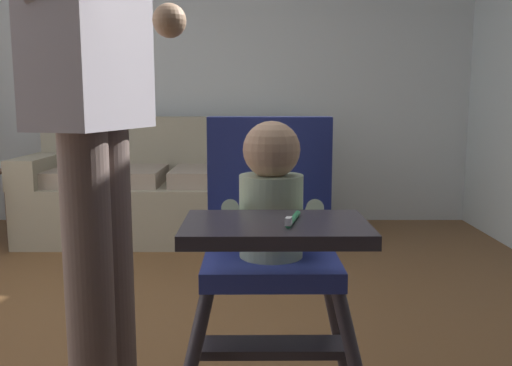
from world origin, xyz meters
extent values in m
cube|color=silver|center=(0.00, 2.53, 1.36)|extent=(5.05, 0.06, 2.73)
cube|color=gray|center=(-0.22, 1.95, 0.20)|extent=(2.00, 0.84, 0.40)
cube|color=gray|center=(-0.22, 2.28, 0.63)|extent=(2.00, 0.22, 0.46)
cube|color=gray|center=(-1.13, 1.95, 0.50)|extent=(0.20, 0.84, 0.20)
cube|color=gray|center=(0.69, 1.95, 0.50)|extent=(0.20, 0.84, 0.20)
cube|color=gray|center=(-0.65, 1.90, 0.46)|extent=(0.79, 0.60, 0.11)
cube|color=gray|center=(0.21, 1.90, 0.46)|extent=(0.79, 0.60, 0.11)
cube|color=#3D4C75|center=(0.48, 2.15, 0.60)|extent=(0.35, 0.13, 0.34)
cylinder|color=#36313A|center=(0.23, -0.28, 0.26)|extent=(0.17, 0.17, 0.53)
cylinder|color=#36313A|center=(0.67, -0.27, 0.26)|extent=(0.17, 0.17, 0.53)
cube|color=#2F3D9B|center=(0.45, -0.49, 0.55)|extent=(0.36, 0.36, 0.05)
cube|color=#2F3D9B|center=(0.45, -0.34, 0.76)|extent=(0.36, 0.07, 0.37)
cube|color=#36313A|center=(0.45, -0.78, 0.71)|extent=(0.40, 0.26, 0.03)
cube|color=#36313A|center=(0.45, -0.60, 0.35)|extent=(0.40, 0.10, 0.02)
cylinder|color=beige|center=(0.45, -0.51, 0.68)|extent=(0.17, 0.17, 0.22)
sphere|color=tan|center=(0.45, -0.52, 0.86)|extent=(0.15, 0.15, 0.15)
cylinder|color=beige|center=(0.34, -0.55, 0.69)|extent=(0.05, 0.15, 0.10)
cylinder|color=beige|center=(0.55, -0.55, 0.69)|extent=(0.05, 0.15, 0.10)
cylinder|color=#38A366|center=(0.49, -0.78, 0.73)|extent=(0.04, 0.13, 0.01)
cube|color=white|center=(0.47, -0.84, 0.74)|extent=(0.02, 0.03, 0.02)
cylinder|color=#6D5952|center=(-0.08, -0.41, 0.45)|extent=(0.14, 0.14, 0.90)
cylinder|color=#6D5952|center=(-0.05, -0.29, 0.45)|extent=(0.14, 0.14, 0.90)
cube|color=#A29BA4|center=(-0.06, -0.35, 1.19)|extent=(0.30, 0.44, 0.57)
sphere|color=tan|center=(0.20, -0.61, 1.17)|extent=(0.08, 0.08, 0.08)
cylinder|color=#A29BA4|center=(0.00, -0.12, 1.19)|extent=(0.07, 0.07, 0.51)
cylinder|color=brown|center=(-1.32, 1.78, 0.25)|extent=(0.04, 0.04, 0.50)
camera|label=1|loc=(0.41, -1.93, 0.99)|focal=38.27mm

